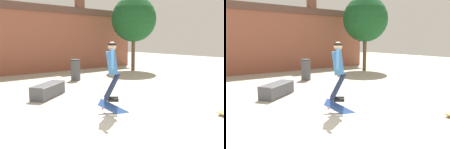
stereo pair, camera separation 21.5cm
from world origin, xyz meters
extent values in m
plane|color=#B2AD9E|center=(0.00, 0.00, 0.00)|extent=(40.00, 40.00, 0.00)
cube|color=#93513D|center=(0.00, 8.42, 1.64)|extent=(15.66, 0.40, 3.29)
cube|color=brown|center=(0.00, 8.42, 3.48)|extent=(16.44, 0.52, 0.39)
cube|color=brown|center=(4.08, 8.42, 4.16)|extent=(0.44, 0.44, 0.95)
cylinder|color=brown|center=(6.22, 5.95, 1.00)|extent=(0.21, 0.21, 2.01)
sphere|color=#194C23|center=(6.22, 5.95, 2.98)|extent=(2.59, 2.59, 2.59)
cube|color=#4C4C51|center=(-0.15, 3.06, 0.21)|extent=(1.34, 1.17, 0.43)
cube|color=#B7B7BC|center=(-0.01, 2.88, 0.41)|extent=(1.07, 0.82, 0.02)
cylinder|color=#47474C|center=(1.93, 5.12, 0.47)|extent=(0.42, 0.42, 0.94)
torus|color=black|center=(1.93, 5.12, 0.92)|extent=(0.46, 0.46, 0.04)
cube|color=teal|center=(0.53, 0.63, 1.25)|extent=(0.44, 0.45, 0.58)
sphere|color=tan|center=(0.53, 0.63, 1.65)|extent=(0.29, 0.29, 0.21)
ellipsoid|color=black|center=(0.53, 0.63, 1.68)|extent=(0.31, 0.31, 0.12)
cylinder|color=#1E2847|center=(0.58, 0.69, 0.67)|extent=(0.34, 0.41, 0.70)
cube|color=black|center=(0.60, 0.68, 0.34)|extent=(0.27, 0.24, 0.07)
cylinder|color=#1E2847|center=(0.47, 0.56, 0.67)|extent=(0.45, 0.26, 0.70)
cube|color=black|center=(0.50, 0.54, 0.34)|extent=(0.27, 0.24, 0.07)
cylinder|color=teal|center=(0.75, 0.93, 1.37)|extent=(0.30, 0.36, 0.47)
cylinder|color=teal|center=(0.30, 0.32, 1.37)|extent=(0.30, 0.36, 0.47)
cube|color=#2D519E|center=(0.52, 0.56, 0.11)|extent=(0.66, 0.59, 0.46)
cylinder|color=#DB3D33|center=(0.77, 0.48, 0.04)|extent=(0.06, 0.08, 0.07)
cylinder|color=#DB3D33|center=(0.60, 0.40, -0.09)|extent=(0.06, 0.08, 0.07)
cylinder|color=#DB3D33|center=(0.46, 0.79, 0.25)|extent=(0.06, 0.08, 0.07)
cylinder|color=#DB3D33|center=(0.29, 0.71, 0.12)|extent=(0.06, 0.08, 0.07)
cylinder|color=black|center=(2.53, -1.10, 0.03)|extent=(0.06, 0.02, 0.05)
camera|label=1|loc=(-2.69, -3.53, 1.80)|focal=35.00mm
camera|label=2|loc=(-2.51, -3.66, 1.80)|focal=35.00mm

